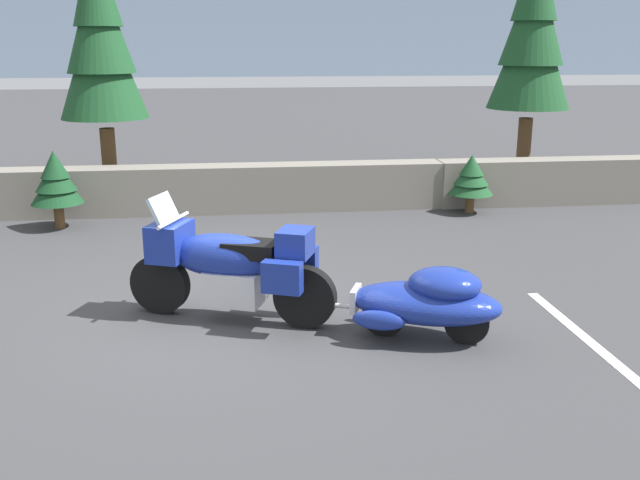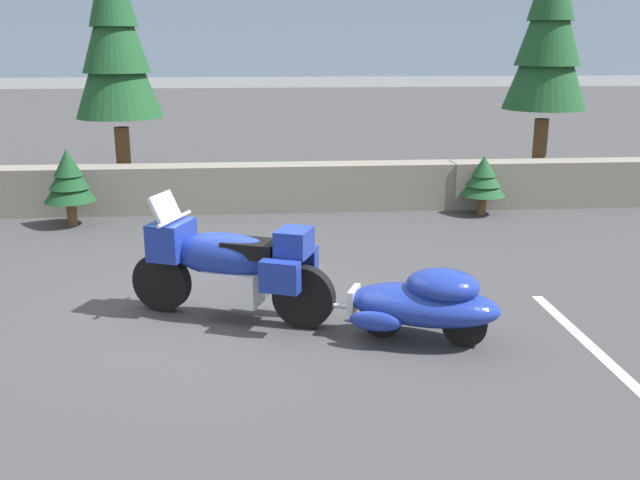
{
  "view_description": "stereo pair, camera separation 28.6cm",
  "coord_description": "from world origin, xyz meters",
  "px_view_note": "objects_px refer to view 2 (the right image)",
  "views": [
    {
      "loc": [
        0.34,
        -7.33,
        2.89
      ],
      "look_at": [
        1.22,
        -0.06,
        0.85
      ],
      "focal_mm": 40.04,
      "sensor_mm": 36.0,
      "label": 1
    },
    {
      "loc": [
        0.62,
        -7.35,
        2.89
      ],
      "look_at": [
        1.22,
        -0.06,
        0.85
      ],
      "focal_mm": 40.04,
      "sensor_mm": 36.0,
      "label": 2
    }
  ],
  "objects_px": {
    "touring_motorcycle": "(229,263)",
    "pine_tree_secondary": "(114,36)",
    "pine_tree_tall": "(550,29)",
    "car_shaped_trailer": "(425,302)"
  },
  "relations": [
    {
      "from": "pine_tree_tall",
      "to": "pine_tree_secondary",
      "type": "height_order",
      "value": "pine_tree_tall"
    },
    {
      "from": "car_shaped_trailer",
      "to": "pine_tree_tall",
      "type": "xyz_separation_m",
      "value": [
        3.91,
        7.15,
        2.7
      ]
    },
    {
      "from": "car_shaped_trailer",
      "to": "pine_tree_secondary",
      "type": "relative_size",
      "value": 0.46
    },
    {
      "from": "touring_motorcycle",
      "to": "pine_tree_secondary",
      "type": "bearing_deg",
      "value": 109.77
    },
    {
      "from": "touring_motorcycle",
      "to": "pine_tree_tall",
      "type": "bearing_deg",
      "value": 47.51
    },
    {
      "from": "touring_motorcycle",
      "to": "pine_tree_secondary",
      "type": "relative_size",
      "value": 0.46
    },
    {
      "from": "touring_motorcycle",
      "to": "car_shaped_trailer",
      "type": "xyz_separation_m",
      "value": [
        1.94,
        -0.77,
        -0.21
      ]
    },
    {
      "from": "touring_motorcycle",
      "to": "pine_tree_tall",
      "type": "relative_size",
      "value": 0.44
    },
    {
      "from": "pine_tree_tall",
      "to": "pine_tree_secondary",
      "type": "xyz_separation_m",
      "value": [
        -8.04,
        -0.3,
        -0.12
      ]
    },
    {
      "from": "pine_tree_secondary",
      "to": "pine_tree_tall",
      "type": "bearing_deg",
      "value": 2.11
    }
  ]
}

